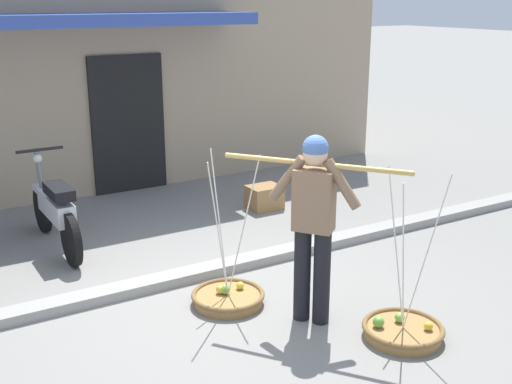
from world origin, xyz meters
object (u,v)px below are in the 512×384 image
object	(u,v)px
fruit_vendor	(314,217)
motorcycle_second_in_row	(55,211)
wooden_crate	(264,197)
fruit_basket_right_side	(228,297)
fruit_basket_left_side	(403,330)

from	to	relation	value
fruit_vendor	motorcycle_second_in_row	world-z (taller)	fruit_vendor
fruit_vendor	wooden_crate	distance (m)	3.30
fruit_basket_right_side	wooden_crate	world-z (taller)	fruit_basket_right_side
motorcycle_second_in_row	wooden_crate	world-z (taller)	motorcycle_second_in_row
fruit_basket_left_side	wooden_crate	bearing A→B (deg)	77.15
motorcycle_second_in_row	fruit_basket_right_side	bearing A→B (deg)	-65.83
fruit_basket_left_side	fruit_basket_right_side	size ratio (longest dim) A/B	1.00
motorcycle_second_in_row	wooden_crate	xyz separation A→B (m)	(2.80, 0.01, -0.29)
wooden_crate	fruit_vendor	bearing A→B (deg)	-114.07
fruit_vendor	wooden_crate	world-z (taller)	fruit_vendor
fruit_vendor	fruit_basket_right_side	size ratio (longest dim) A/B	1.17
fruit_basket_right_side	motorcycle_second_in_row	world-z (taller)	fruit_basket_right_side
fruit_basket_left_side	wooden_crate	distance (m)	3.67
fruit_basket_left_side	motorcycle_second_in_row	xyz separation A→B (m)	(-1.99, 3.57, 0.38)
fruit_basket_left_side	motorcycle_second_in_row	bearing A→B (deg)	119.12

